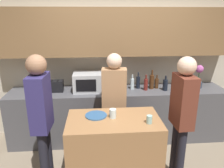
{
  "coord_description": "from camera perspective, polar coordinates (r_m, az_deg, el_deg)",
  "views": [
    {
      "loc": [
        -0.38,
        -2.02,
        2.09
      ],
      "look_at": [
        -0.18,
        0.51,
        1.28
      ],
      "focal_mm": 35.0,
      "sensor_mm": 36.0,
      "label": 1
    }
  ],
  "objects": [
    {
      "name": "bottle_4",
      "position": [
        3.78,
        11.56,
        0.23
      ],
      "size": [
        0.07,
        0.07,
        0.23
      ],
      "color": "#472814",
      "rests_on": "back_counter"
    },
    {
      "name": "bottle_0",
      "position": [
        3.67,
        5.3,
        0.11
      ],
      "size": [
        0.06,
        0.06,
        0.25
      ],
      "color": "silver",
      "rests_on": "back_counter"
    },
    {
      "name": "back_counter",
      "position": [
        3.81,
        1.62,
        -7.93
      ],
      "size": [
        3.6,
        0.62,
        0.89
      ],
      "color": "#4C4C51",
      "rests_on": "ground_plane"
    },
    {
      "name": "cup_1",
      "position": [
        2.5,
        9.72,
        -9.1
      ],
      "size": [
        0.06,
        0.06,
        0.09
      ],
      "color": "#96C3BC",
      "rests_on": "kitchen_island"
    },
    {
      "name": "toaster",
      "position": [
        3.66,
        -14.62,
        -0.53
      ],
      "size": [
        0.26,
        0.16,
        0.18
      ],
      "color": "black",
      "rests_on": "back_counter"
    },
    {
      "name": "microwave",
      "position": [
        3.59,
        -5.9,
        0.57
      ],
      "size": [
        0.52,
        0.39,
        0.3
      ],
      "color": "#B7BABC",
      "rests_on": "back_counter"
    },
    {
      "name": "person_left",
      "position": [
        2.77,
        17.82,
        -6.88
      ],
      "size": [
        0.22,
        0.35,
        1.65
      ],
      "rotation": [
        0.0,
        0.0,
        -4.67
      ],
      "color": "black",
      "rests_on": "ground_plane"
    },
    {
      "name": "bottle_2",
      "position": [
        3.65,
        8.82,
        -0.06
      ],
      "size": [
        0.07,
        0.07,
        0.26
      ],
      "color": "maroon",
      "rests_on": "back_counter"
    },
    {
      "name": "potted_plant",
      "position": [
        3.98,
        21.7,
        1.84
      ],
      "size": [
        0.14,
        0.14,
        0.4
      ],
      "color": "#333D4C",
      "rests_on": "back_counter"
    },
    {
      "name": "bottle_3",
      "position": [
        3.73,
        10.33,
        0.65
      ],
      "size": [
        0.08,
        0.08,
        0.33
      ],
      "color": "#472814",
      "rests_on": "back_counter"
    },
    {
      "name": "kitchen_island",
      "position": [
        2.81,
        0.43,
        -17.64
      ],
      "size": [
        1.09,
        0.64,
        0.93
      ],
      "color": "#996B42",
      "rests_on": "ground_plane"
    },
    {
      "name": "bottle_1",
      "position": [
        3.72,
        6.82,
        0.49
      ],
      "size": [
        0.07,
        0.07,
        0.28
      ],
      "color": "black",
      "rests_on": "back_counter"
    },
    {
      "name": "cup_0",
      "position": [
        2.58,
        0.22,
        -7.7
      ],
      "size": [
        0.08,
        0.08,
        0.11
      ],
      "color": "silver",
      "rests_on": "kitchen_island"
    },
    {
      "name": "person_center",
      "position": [
        3.09,
        0.55,
        -4.0
      ],
      "size": [
        0.36,
        0.22,
        1.6
      ],
      "rotation": [
        0.0,
        0.0,
        -3.24
      ],
      "color": "black",
      "rests_on": "ground_plane"
    },
    {
      "name": "back_wall",
      "position": [
        3.74,
        1.31,
        9.19
      ],
      "size": [
        6.4,
        0.4,
        2.7
      ],
      "color": "beige",
      "rests_on": "ground_plane"
    },
    {
      "name": "plate_on_island",
      "position": [
        2.65,
        -4.19,
        -8.18
      ],
      "size": [
        0.26,
        0.26,
        0.01
      ],
      "color": "#2D5684",
      "rests_on": "kitchen_island"
    },
    {
      "name": "person_right",
      "position": [
        2.64,
        -17.95,
        -7.4
      ],
      "size": [
        0.22,
        0.35,
        1.69
      ],
      "rotation": [
        0.0,
        0.0,
        -1.62
      ],
      "color": "black",
      "rests_on": "ground_plane"
    },
    {
      "name": "bottle_5",
      "position": [
        3.7,
        13.74,
        -0.2
      ],
      "size": [
        0.08,
        0.08,
        0.25
      ],
      "color": "black",
      "rests_on": "back_counter"
    }
  ]
}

